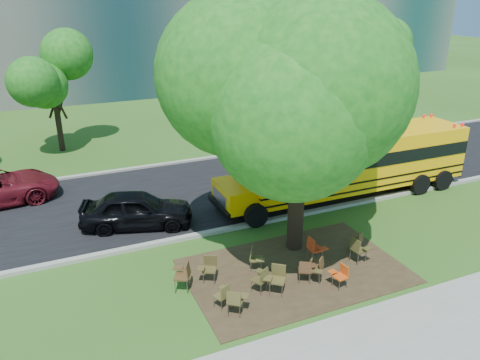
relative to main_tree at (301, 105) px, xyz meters
name	(u,v)px	position (x,y,z in m)	size (l,w,h in m)	color
ground	(261,270)	(-1.74, -0.85, -5.18)	(160.00, 160.00, 0.00)	#2F5019
dirt_patch	(295,271)	(-0.74, -1.35, -5.16)	(7.00, 4.50, 0.03)	#382819
asphalt_road	(194,193)	(-1.74, 6.15, -5.16)	(80.00, 8.00, 0.04)	black
kerb_near	(227,229)	(-1.74, 2.15, -5.11)	(80.00, 0.25, 0.14)	gray
kerb_far	(169,164)	(-1.74, 10.25, -5.11)	(80.00, 0.25, 0.14)	gray
bg_tree_2	(52,77)	(-6.74, 15.15, -0.97)	(4.80, 4.80, 6.62)	black
bg_tree_3	(279,54)	(6.26, 13.15, -0.15)	(5.60, 5.60, 7.84)	black
bg_tree_4	(394,61)	(14.26, 12.15, -0.84)	(5.00, 5.00, 6.85)	black
main_tree	(301,105)	(0.00, 0.00, 0.00)	(7.20, 7.20, 8.79)	black
school_bus	(354,160)	(4.75, 3.15, -3.53)	(11.68, 2.76, 2.84)	#FFB008
chair_0	(223,294)	(-3.61, -2.19, -4.70)	(0.52, 0.61, 0.77)	brown
chair_1	(236,300)	(-3.42, -2.67, -4.64)	(0.75, 0.59, 0.87)	brown
chair_2	(261,277)	(-2.27, -1.97, -4.64)	(0.59, 0.71, 0.87)	#49411F
chair_3	(277,276)	(-1.86, -2.17, -4.59)	(0.81, 0.64, 0.95)	brown
chair_4	(306,269)	(-0.79, -2.06, -4.67)	(0.69, 0.54, 0.82)	#4D2F1B
chair_5	(314,268)	(-0.50, -2.10, -4.67)	(0.56, 0.70, 0.82)	#4C4021
chair_6	(341,274)	(0.08, -2.69, -4.69)	(0.52, 0.52, 0.78)	#C64D15
chair_7	(358,248)	(1.42, -1.75, -4.60)	(0.63, 0.62, 0.93)	#433E1D
chair_8	(184,273)	(-4.37, -0.89, -4.59)	(0.62, 0.79, 0.96)	#4F371C
chair_9	(209,266)	(-3.51, -0.75, -4.64)	(0.73, 0.57, 0.87)	#4D4321
chair_10	(255,257)	(-1.94, -0.80, -4.65)	(0.56, 0.71, 0.85)	brown
chair_11	(318,265)	(-0.33, -2.03, -4.66)	(0.56, 0.71, 0.83)	#4C341B
chair_12	(314,247)	(0.13, -1.09, -4.62)	(0.53, 0.60, 0.91)	red
chair_13	(357,240)	(1.86, -1.14, -4.70)	(0.52, 0.64, 0.78)	#463019
black_car	(137,209)	(-4.77, 3.90, -4.45)	(1.71, 4.24, 1.45)	black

